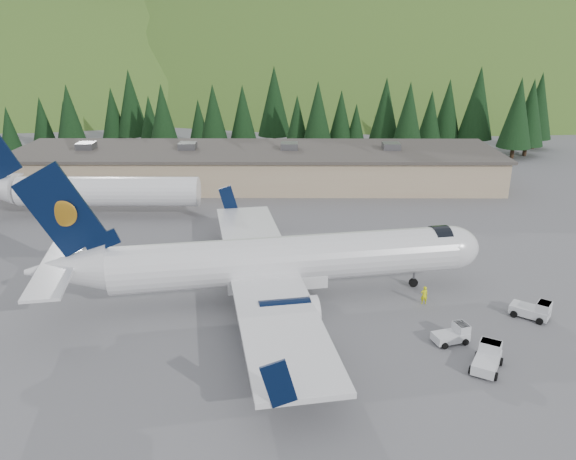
# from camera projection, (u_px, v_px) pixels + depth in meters

# --- Properties ---
(ground) EXTENTS (600.00, 600.00, 0.00)m
(ground) POSITION_uv_depth(u_px,v_px,m) (288.00, 297.00, 48.68)
(ground) COLOR slate
(airliner) EXTENTS (38.21, 36.06, 12.71)m
(airliner) POSITION_uv_depth(u_px,v_px,m) (275.00, 262.00, 47.34)
(airliner) COLOR white
(airliner) RESTS_ON ground
(second_airliner) EXTENTS (27.50, 11.00, 10.05)m
(second_airliner) POSITION_uv_depth(u_px,v_px,m) (85.00, 190.00, 68.39)
(second_airliner) COLOR white
(second_airliner) RESTS_ON ground
(baggage_tug_a) EXTENTS (2.89, 2.20, 1.39)m
(baggage_tug_a) POSITION_uv_depth(u_px,v_px,m) (453.00, 334.00, 41.51)
(baggage_tug_a) COLOR silver
(baggage_tug_a) RESTS_ON ground
(baggage_tug_b) EXTENTS (3.25, 2.93, 1.57)m
(baggage_tug_b) POSITION_uv_depth(u_px,v_px,m) (534.00, 310.00, 44.88)
(baggage_tug_b) COLOR silver
(baggage_tug_b) RESTS_ON ground
(baggage_tug_c) EXTENTS (2.85, 3.38, 1.61)m
(baggage_tug_c) POSITION_uv_depth(u_px,v_px,m) (488.00, 358.00, 38.34)
(baggage_tug_c) COLOR silver
(baggage_tug_c) RESTS_ON ground
(terminal_building) EXTENTS (71.00, 17.00, 6.10)m
(terminal_building) POSITION_uv_depth(u_px,v_px,m) (256.00, 166.00, 83.56)
(terminal_building) COLOR tan
(terminal_building) RESTS_ON ground
(ramp_worker) EXTENTS (0.62, 0.43, 1.62)m
(ramp_worker) POSITION_uv_depth(u_px,v_px,m) (424.00, 295.00, 47.16)
(ramp_worker) COLOR #EAF40D
(ramp_worker) RESTS_ON ground
(tree_line) EXTENTS (112.65, 17.17, 14.23)m
(tree_line) POSITION_uv_depth(u_px,v_px,m) (287.00, 112.00, 102.73)
(tree_line) COLOR black
(tree_line) RESTS_ON ground
(hills) EXTENTS (614.00, 330.00, 300.00)m
(hills) POSITION_uv_depth(u_px,v_px,m) (400.00, 258.00, 271.55)
(hills) COLOR #3A5B1D
(hills) RESTS_ON ground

